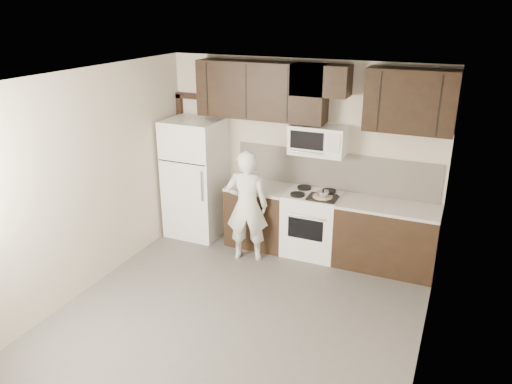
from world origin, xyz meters
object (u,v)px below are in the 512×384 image
Objects in this scene: microwave at (318,140)px; person at (247,206)px; refrigerator at (195,178)px; stove at (312,223)px.

person is at bearing -141.52° from microwave.
stove is at bearing 1.51° from refrigerator.
refrigerator reaches higher than stove.
stove is at bearing -164.06° from person.
stove is 1.20m from microwave.
microwave is at bearing 5.15° from refrigerator.
microwave is (-0.00, 0.12, 1.19)m from stove.
person is at bearing -23.09° from refrigerator.
refrigerator is (-1.85, -0.05, 0.44)m from stove.
microwave is at bearing -158.37° from person.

